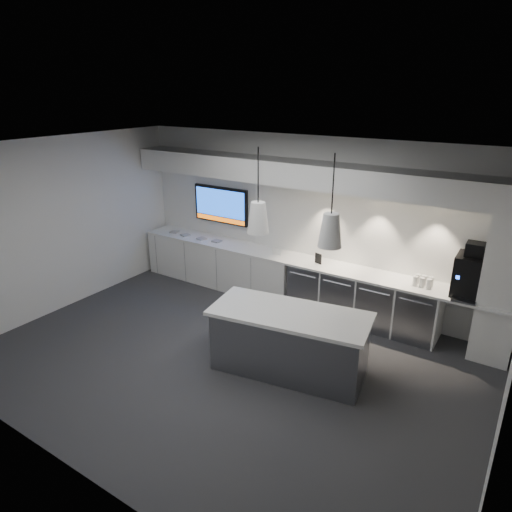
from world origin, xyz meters
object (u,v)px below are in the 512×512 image
Objects in this scene: wall_tv at (221,205)px; coffee_machine at (471,274)px; island at (289,342)px; bin at (222,328)px.

coffee_machine is at bearing -3.02° from wall_tv.
wall_tv is 0.55× the size of island.
wall_tv is 1.56× the size of coffee_machine.
coffee_machine is (1.89, 1.92, 0.77)m from island.
island is 2.81m from coffee_machine.
island is 2.84× the size of coffee_machine.
wall_tv is at bearing 126.86° from bin.
coffee_machine reaches higher than bin.
wall_tv is 4.69m from coffee_machine.
bin is 3.76m from coffee_machine.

